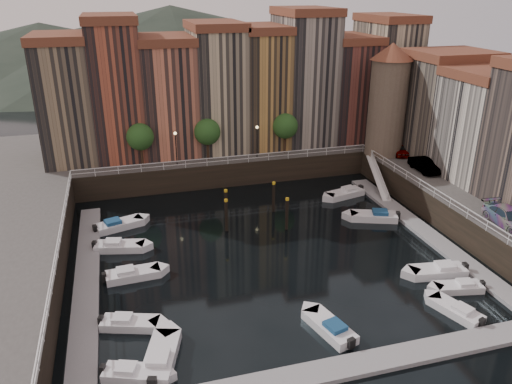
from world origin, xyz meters
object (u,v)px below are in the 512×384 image
object	(u,v)px
corner_tower	(388,98)
boat_left_1	(129,323)
boat_left_2	(132,274)
car_a	(400,150)
car_c	(508,218)
gangway	(378,176)
boat_left_0	(133,373)
car_b	(424,166)
mooring_pilings	(253,208)

from	to	relation	value
corner_tower	boat_left_1	bearing A→B (deg)	-144.95
boat_left_2	car_a	world-z (taller)	car_a
boat_left_1	car_c	xyz separation A→B (m)	(33.41, 1.34, 3.47)
corner_tower	gangway	distance (m)	9.86
corner_tower	boat_left_0	world-z (taller)	corner_tower
gangway	boat_left_0	size ratio (longest dim) A/B	1.95
gangway	car_b	distance (m)	5.32
gangway	car_c	world-z (taller)	car_c
car_a	mooring_pilings	bearing A→B (deg)	-140.49
corner_tower	car_b	bearing A→B (deg)	-80.91
boat_left_0	car_a	distance (m)	44.43
car_a	car_c	world-z (taller)	car_c
mooring_pilings	boat_left_0	world-z (taller)	mooring_pilings
car_a	car_b	bearing A→B (deg)	-76.46
car_b	car_a	bearing A→B (deg)	85.95
gangway	boat_left_1	world-z (taller)	gangway
corner_tower	boat_left_1	distance (m)	41.56
boat_left_0	car_b	size ratio (longest dim) A/B	0.92
corner_tower	car_b	world-z (taller)	corner_tower
boat_left_2	car_c	xyz separation A→B (m)	(32.89, -5.34, 3.44)
mooring_pilings	boat_left_1	distance (m)	19.57
mooring_pilings	boat_left_0	size ratio (longest dim) A/B	1.49
corner_tower	gangway	xyz separation A→B (m)	(-2.90, -4.50, -8.28)
boat_left_0	boat_left_2	distance (m)	11.97
boat_left_2	car_a	size ratio (longest dim) A/B	1.15
corner_tower	mooring_pilings	world-z (taller)	corner_tower
corner_tower	gangway	world-z (taller)	corner_tower
mooring_pilings	car_b	xyz separation A→B (m)	(20.88, 1.56, 2.11)
corner_tower	gangway	size ratio (longest dim) A/B	1.66
car_a	car_b	size ratio (longest dim) A/B	0.91
gangway	car_b	bearing A→B (deg)	-35.20
car_a	car_b	distance (m)	6.28
corner_tower	car_a	distance (m)	6.83
gangway	car_c	bearing A→B (deg)	-79.35
boat_left_1	boat_left_2	size ratio (longest dim) A/B	0.93
mooring_pilings	boat_left_1	world-z (taller)	mooring_pilings
boat_left_1	car_a	bearing A→B (deg)	50.43
boat_left_1	car_b	distance (m)	37.86
boat_left_0	boat_left_1	bearing A→B (deg)	110.81
mooring_pilings	boat_left_2	world-z (taller)	mooring_pilings
gangway	car_c	size ratio (longest dim) A/B	1.50
gangway	car_c	distance (m)	17.75
boat_left_0	boat_left_2	world-z (taller)	boat_left_2
mooring_pilings	boat_left_0	bearing A→B (deg)	-124.31
corner_tower	car_a	bearing A→B (deg)	-31.65
gangway	car_a	bearing A→B (deg)	35.33
car_a	car_c	bearing A→B (deg)	-74.49
boat_left_1	boat_left_2	world-z (taller)	boat_left_2
boat_left_2	car_b	bearing A→B (deg)	11.68
boat_left_0	car_a	xyz separation A→B (m)	(34.87, 27.33, 3.39)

